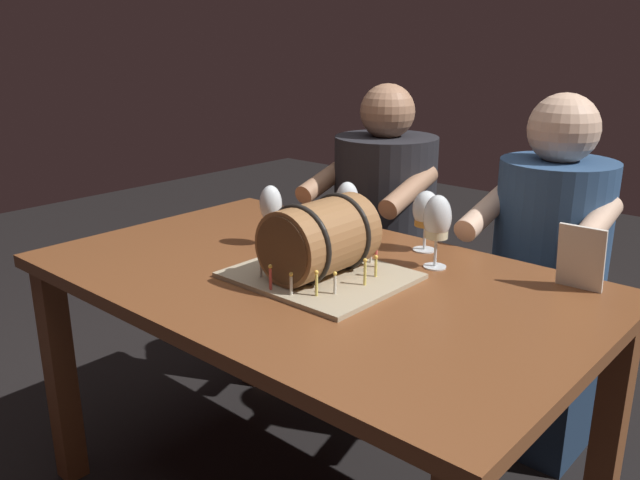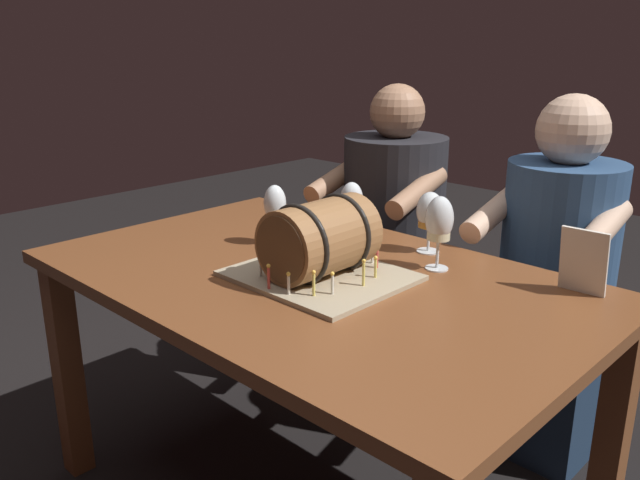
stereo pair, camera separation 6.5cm
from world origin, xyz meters
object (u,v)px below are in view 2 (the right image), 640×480
object	(u,v)px
dining_table	(313,309)
wine_glass_white	(439,222)
barrel_cake	(320,244)
wine_glass_empty	(275,205)
menu_card	(583,261)
wine_glass_red	(352,202)
wine_glass_amber	(430,213)
person_seated_right	(553,293)
person_seated_left	(392,246)

from	to	relation	value
dining_table	wine_glass_white	size ratio (longest dim) A/B	7.37
dining_table	barrel_cake	xyz separation A→B (m)	(0.04, -0.01, 0.19)
dining_table	barrel_cake	bearing A→B (deg)	-16.23
wine_glass_empty	menu_card	xyz separation A→B (m)	(0.80, 0.25, -0.04)
wine_glass_empty	wine_glass_white	world-z (taller)	wine_glass_white
wine_glass_red	wine_glass_amber	world-z (taller)	wine_glass_red
person_seated_right	wine_glass_white	bearing A→B (deg)	-101.88
dining_table	person_seated_left	xyz separation A→B (m)	(-0.32, 0.75, -0.07)
dining_table	wine_glass_amber	bearing A→B (deg)	71.79
dining_table	wine_glass_empty	size ratio (longest dim) A/B	8.13
menu_card	barrel_cake	bearing A→B (deg)	-148.34
menu_card	wine_glass_red	bearing A→B (deg)	-176.29
barrel_cake	wine_glass_amber	world-z (taller)	barrel_cake
wine_glass_white	person_seated_right	bearing A→B (deg)	78.12
wine_glass_amber	person_seated_left	world-z (taller)	person_seated_left
menu_card	person_seated_left	distance (m)	1.00
wine_glass_red	person_seated_right	size ratio (longest dim) A/B	0.16
person_seated_right	wine_glass_empty	bearing A→B (deg)	-130.88
wine_glass_white	person_seated_left	world-z (taller)	person_seated_left
barrel_cake	person_seated_right	world-z (taller)	person_seated_right
wine_glass_empty	person_seated_left	distance (m)	0.72
person_seated_left	person_seated_right	distance (m)	0.64
dining_table	menu_card	bearing A→B (deg)	31.77
menu_card	person_seated_left	bearing A→B (deg)	152.11
wine_glass_white	person_seated_right	distance (m)	0.60
dining_table	wine_glass_empty	xyz separation A→B (m)	(-0.25, 0.10, 0.22)
wine_glass_empty	wine_glass_amber	size ratio (longest dim) A/B	1.02
wine_glass_white	wine_glass_amber	world-z (taller)	wine_glass_white
wine_glass_white	menu_card	world-z (taller)	wine_glass_white
menu_card	dining_table	bearing A→B (deg)	-150.99
wine_glass_white	wine_glass_red	world-z (taller)	wine_glass_white
dining_table	wine_glass_empty	distance (m)	0.35
dining_table	person_seated_right	bearing A→B (deg)	66.99
wine_glass_red	menu_card	world-z (taller)	wine_glass_red
dining_table	person_seated_left	size ratio (longest dim) A/B	1.25
barrel_cake	wine_glass_white	distance (m)	0.31
wine_glass_amber	person_seated_right	distance (m)	0.54
person_seated_left	dining_table	bearing A→B (deg)	-67.02
barrel_cake	wine_glass_amber	distance (m)	0.37
wine_glass_empty	dining_table	bearing A→B (deg)	-21.48
wine_glass_empty	wine_glass_red	distance (m)	0.22
wine_glass_red	wine_glass_amber	bearing A→B (deg)	20.23
person_seated_left	person_seated_right	bearing A→B (deg)	-0.02
wine_glass_empty	wine_glass_white	distance (m)	0.48
wine_glass_white	person_seated_right	world-z (taller)	person_seated_right
wine_glass_red	wine_glass_empty	bearing A→B (deg)	-129.94
wine_glass_white	menu_card	distance (m)	0.36
barrel_cake	wine_glass_red	bearing A→B (deg)	116.88
dining_table	wine_glass_red	world-z (taller)	wine_glass_red
wine_glass_amber	wine_glass_white	bearing A→B (deg)	-45.78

